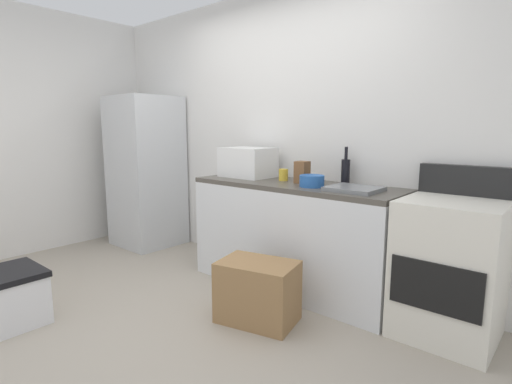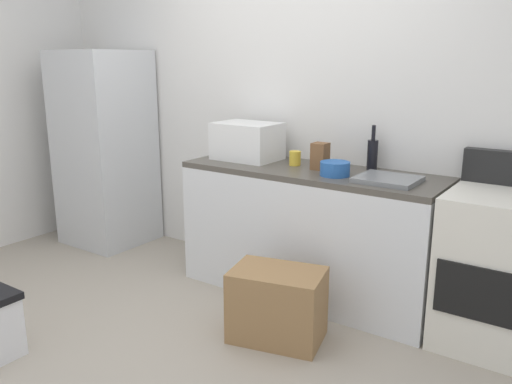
{
  "view_description": "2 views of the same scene",
  "coord_description": "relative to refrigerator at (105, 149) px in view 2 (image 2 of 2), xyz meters",
  "views": [
    {
      "loc": [
        2.15,
        -1.45,
        1.35
      ],
      "look_at": [
        -0.06,
        1.13,
        0.79
      ],
      "focal_mm": 27.6,
      "sensor_mm": 36.0,
      "label": 1
    },
    {
      "loc": [
        1.97,
        -1.86,
        1.62
      ],
      "look_at": [
        -0.07,
        1.08,
        0.71
      ],
      "focal_mm": 36.76,
      "sensor_mm": 36.0,
      "label": 2
    }
  ],
  "objects": [
    {
      "name": "mixing_bowl",
      "position": [
        2.27,
        -0.04,
        0.1
      ],
      "size": [
        0.19,
        0.19,
        0.09
      ],
      "primitive_type": "cylinder",
      "color": "#2659A5",
      "rests_on": "kitchen_counter"
    },
    {
      "name": "refrigerator",
      "position": [
        0.0,
        0.0,
        0.0
      ],
      "size": [
        0.68,
        0.66,
        1.7
      ],
      "primitive_type": "cube",
      "color": "silver",
      "rests_on": "ground_plane"
    },
    {
      "name": "coffee_mug",
      "position": [
        1.89,
        0.1,
        0.1
      ],
      "size": [
        0.08,
        0.08,
        0.1
      ],
      "primitive_type": "cylinder",
      "color": "gold",
      "rests_on": "kitchen_counter"
    },
    {
      "name": "wine_bottle",
      "position": [
        2.39,
        0.26,
        0.16
      ],
      "size": [
        0.07,
        0.07,
        0.3
      ],
      "color": "black",
      "rests_on": "kitchen_counter"
    },
    {
      "name": "ground_plane",
      "position": [
        1.75,
        -1.15,
        -0.85
      ],
      "size": [
        6.0,
        6.0,
        0.0
      ],
      "primitive_type": "plane",
      "color": "#9E9384"
    },
    {
      "name": "knife_block",
      "position": [
        2.1,
        0.07,
        0.14
      ],
      "size": [
        0.1,
        0.1,
        0.18
      ],
      "primitive_type": "cube",
      "color": "brown",
      "rests_on": "kitchen_counter"
    },
    {
      "name": "wall_back",
      "position": [
        1.75,
        0.4,
        0.45
      ],
      "size": [
        5.0,
        0.1,
        2.6
      ],
      "primitive_type": "cube",
      "color": "silver",
      "rests_on": "ground_plane"
    },
    {
      "name": "microwave",
      "position": [
        1.48,
        0.1,
        0.19
      ],
      "size": [
        0.46,
        0.34,
        0.27
      ],
      "primitive_type": "cube",
      "color": "white",
      "rests_on": "kitchen_counter"
    },
    {
      "name": "stove_oven",
      "position": [
        3.27,
        0.06,
        -0.38
      ],
      "size": [
        0.6,
        0.61,
        1.1
      ],
      "color": "silver",
      "rests_on": "ground_plane"
    },
    {
      "name": "cardboard_box_large",
      "position": [
        2.21,
        -0.62,
        -0.63
      ],
      "size": [
        0.6,
        0.47,
        0.43
      ],
      "primitive_type": "cube",
      "rotation": [
        0.0,
        0.0,
        0.24
      ],
      "color": "olive",
      "rests_on": "ground_plane"
    },
    {
      "name": "sink_basin",
      "position": [
        2.61,
        -0.02,
        0.07
      ],
      "size": [
        0.36,
        0.32,
        0.03
      ],
      "primitive_type": "cube",
      "color": "slate",
      "rests_on": "kitchen_counter"
    },
    {
      "name": "kitchen_counter",
      "position": [
        2.05,
        0.05,
        -0.4
      ],
      "size": [
        1.8,
        0.6,
        0.9
      ],
      "color": "silver",
      "rests_on": "ground_plane"
    }
  ]
}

